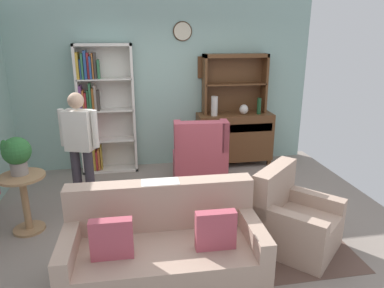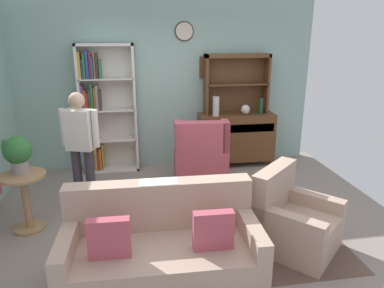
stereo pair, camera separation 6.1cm
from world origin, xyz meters
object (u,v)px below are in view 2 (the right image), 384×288
at_px(bookshelf, 103,109).
at_px(bottle_wine, 261,106).
at_px(wingback_chair, 200,161).
at_px(sideboard, 236,137).
at_px(vase_round, 245,110).
at_px(book_stack, 162,202).
at_px(potted_plant_large, 17,152).
at_px(sideboard_hutch, 236,76).
at_px(person_reading, 81,143).
at_px(vase_tall, 216,106).
at_px(armchair_floral, 293,223).
at_px(couch_floral, 162,251).
at_px(plant_stand, 25,196).
at_px(coffee_table, 172,206).

xyz_separation_m(bookshelf, bottle_wine, (2.64, -0.17, 0.00)).
bearing_deg(wingback_chair, sideboard, 45.03).
bearing_deg(vase_round, bottle_wine, -4.95).
relative_size(wingback_chair, book_stack, 5.16).
xyz_separation_m(potted_plant_large, book_stack, (1.60, -0.46, -0.52)).
bearing_deg(sideboard_hutch, person_reading, -150.86).
height_order(vase_tall, armchair_floral, vase_tall).
height_order(armchair_floral, book_stack, armchair_floral).
relative_size(sideboard, book_stack, 6.39).
bearing_deg(armchair_floral, wingback_chair, 110.97).
relative_size(sideboard_hutch, couch_floral, 0.61).
height_order(sideboard, wingback_chair, wingback_chair).
distance_m(bookshelf, plant_stand, 2.08).
bearing_deg(coffee_table, bookshelf, 112.20).
bearing_deg(vase_tall, person_reading, -150.27).
xyz_separation_m(vase_tall, vase_round, (0.52, 0.01, -0.08)).
height_order(wingback_chair, plant_stand, wingback_chair).
bearing_deg(coffee_table, sideboard, 57.44).
bearing_deg(sideboard, wingback_chair, -134.97).
bearing_deg(sideboard, vase_tall, -168.37).
relative_size(sideboard, vase_tall, 3.97).
bearing_deg(sideboard, armchair_floral, -91.88).
relative_size(bottle_wine, person_reading, 0.18).
xyz_separation_m(sideboard, wingback_chair, (-0.78, -0.78, -0.13)).
relative_size(vase_tall, armchair_floral, 0.30).
height_order(plant_stand, coffee_table, plant_stand).
relative_size(vase_round, coffee_table, 0.21).
relative_size(bottle_wine, couch_floral, 0.15).
xyz_separation_m(wingback_chair, coffee_table, (-0.57, -1.34, -0.03)).
bearing_deg(vase_round, couch_floral, -120.43).
xyz_separation_m(bookshelf, plant_stand, (-0.80, -1.81, -0.62)).
xyz_separation_m(wingback_chair, potted_plant_large, (-2.29, -0.91, 0.58)).
bearing_deg(plant_stand, person_reading, 38.45).
bearing_deg(vase_round, person_reading, -155.27).
relative_size(bookshelf, book_stack, 10.32).
bearing_deg(person_reading, vase_tall, 29.73).
height_order(bookshelf, sideboard, bookshelf).
height_order(armchair_floral, potted_plant_large, potted_plant_large).
xyz_separation_m(vase_tall, plant_stand, (-2.65, -1.65, -0.65)).
xyz_separation_m(vase_round, coffee_table, (-1.48, -2.05, -0.65)).
xyz_separation_m(armchair_floral, plant_stand, (-2.96, 0.85, 0.14)).
height_order(bookshelf, armchair_floral, bookshelf).
relative_size(plant_stand, book_stack, 3.47).
bearing_deg(person_reading, sideboard_hutch, 29.14).
bearing_deg(plant_stand, potted_plant_large, 122.66).
bearing_deg(coffee_table, vase_tall, 64.74).
bearing_deg(bottle_wine, coffee_table, -130.67).
xyz_separation_m(sideboard, book_stack, (-1.47, -2.15, -0.07)).
distance_m(bookshelf, couch_floral, 3.16).
relative_size(sideboard, couch_floral, 0.72).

